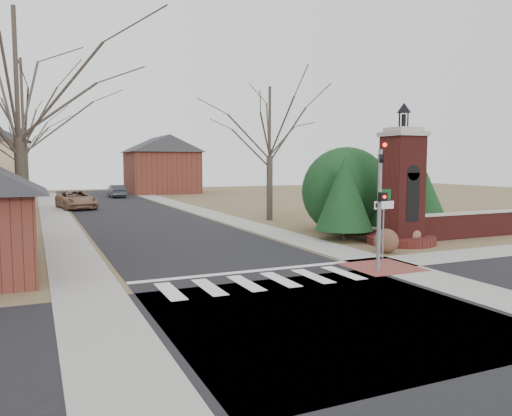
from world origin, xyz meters
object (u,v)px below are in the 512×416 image
brick_gate_monument (402,197)px  pickup_truck (76,200)px  sign_post (384,210)px  distant_car (117,191)px  traffic_signal_pole (380,197)px

brick_gate_monument → pickup_truck: bearing=116.7°
sign_post → distant_car: (-3.99, 39.84, -1.27)m
traffic_signal_pole → brick_gate_monument: brick_gate_monument is taller
brick_gate_monument → distant_car: 37.60m
pickup_truck → distant_car: pickup_truck is taller
sign_post → distant_car: size_ratio=0.67×
brick_gate_monument → pickup_truck: size_ratio=1.19×
traffic_signal_pole → brick_gate_monument: 6.47m
sign_post → brick_gate_monument: bearing=41.4°
traffic_signal_pole → sign_post: 2.02m
pickup_truck → traffic_signal_pole: bearing=-83.1°
sign_post → pickup_truck: (-8.99, 27.64, -1.20)m
distant_car → sign_post: bearing=94.5°
traffic_signal_pole → brick_gate_monument: size_ratio=0.69×
sign_post → pickup_truck: bearing=108.0°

